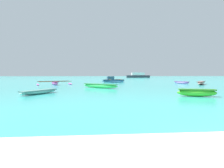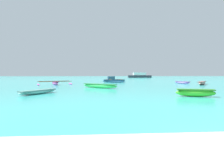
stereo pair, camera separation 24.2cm
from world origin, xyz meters
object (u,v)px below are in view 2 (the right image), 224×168
moored_boat_1 (38,92)px  moored_boat_5 (202,83)px  moored_boat_2 (55,83)px  moored_boat_4 (114,80)px  moored_boat_0 (100,86)px  moored_boat_6 (195,92)px  moored_boat_3 (182,82)px  distant_ferry (139,76)px

moored_boat_1 → moored_boat_5: bearing=-29.6°
moored_boat_2 → moored_boat_4: (8.25, 6.62, 0.10)m
moored_boat_0 → moored_boat_6: moored_boat_6 is taller
moored_boat_2 → moored_boat_5: bearing=61.0°
moored_boat_3 → moored_boat_5: bearing=2.8°
moored_boat_5 → distant_ferry: size_ratio=0.37×
moored_boat_2 → moored_boat_5: (19.55, -0.96, 0.01)m
moored_boat_5 → distant_ferry: distant_ferry is taller
moored_boat_3 → distant_ferry: 44.27m
moored_boat_3 → moored_boat_4: 11.05m
moored_boat_3 → moored_boat_4: moored_boat_4 is taller
moored_boat_2 → moored_boat_4: size_ratio=1.10×
moored_boat_1 → moored_boat_4: (6.75, 17.23, 0.17)m
moored_boat_0 → moored_boat_3: 14.13m
moored_boat_4 → moored_boat_5: (11.30, -7.58, -0.09)m
moored_boat_1 → moored_boat_2: size_ratio=0.63×
moored_boat_2 → moored_boat_5: moored_boat_2 is taller
moored_boat_3 → moored_boat_4: (-9.80, 5.10, 0.14)m
moored_boat_1 → moored_boat_3: (16.55, 12.13, 0.03)m
moored_boat_3 → moored_boat_6: (-6.10, -14.36, 0.06)m
moored_boat_2 → moored_boat_3: moored_boat_2 is taller
moored_boat_2 → distant_ferry: 50.51m
moored_boat_4 → moored_boat_1: bearing=-125.8°
moored_boat_5 → moored_boat_6: moored_boat_6 is taller
moored_boat_1 → moored_boat_4: moored_boat_4 is taller
moored_boat_3 → moored_boat_5: size_ratio=0.72×
moored_boat_2 → moored_boat_6: size_ratio=1.91×
moored_boat_3 → moored_boat_6: bearing=-51.4°
moored_boat_1 → moored_boat_2: (-1.50, 10.61, 0.07)m
moored_boat_0 → moored_boat_6: (6.06, -7.16, 0.02)m
moored_boat_1 → moored_boat_3: size_ratio=1.20×
moored_boat_5 → distant_ferry: 46.65m
moored_boat_0 → moored_boat_5: (13.66, 4.72, 0.01)m
moored_boat_3 → moored_boat_6: size_ratio=1.00×
moored_boat_1 → moored_boat_2: bearing=40.3°
moored_boat_5 → distant_ferry: (2.07, 46.60, 0.58)m
moored_boat_4 → moored_boat_2: bearing=-155.7°
moored_boat_0 → moored_boat_4: 12.52m
moored_boat_0 → moored_boat_1: bearing=-95.7°
moored_boat_0 → moored_boat_5: size_ratio=1.08×
moored_boat_1 → distant_ferry: 59.74m
moored_boat_5 → moored_boat_6: 14.10m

